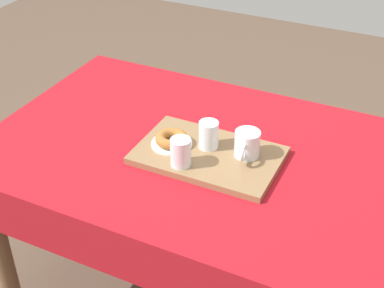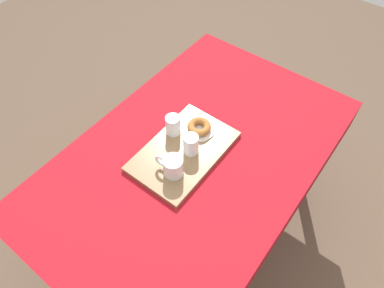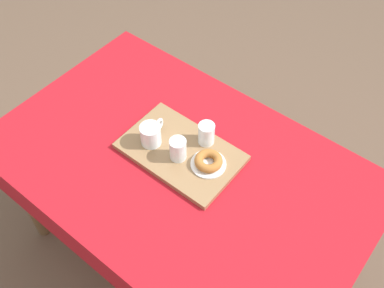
{
  "view_description": "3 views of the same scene",
  "coord_description": "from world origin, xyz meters",
  "px_view_note": "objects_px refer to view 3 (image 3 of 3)",
  "views": [
    {
      "loc": [
        0.59,
        -1.33,
        1.73
      ],
      "look_at": [
        -0.03,
        -0.04,
        0.76
      ],
      "focal_mm": 51.47,
      "sensor_mm": 36.0,
      "label": 1
    },
    {
      "loc": [
        0.69,
        0.51,
        1.9
      ],
      "look_at": [
        -0.0,
        -0.02,
        0.77
      ],
      "focal_mm": 32.44,
      "sensor_mm": 36.0,
      "label": 2
    },
    {
      "loc": [
        -0.65,
        0.74,
        2.06
      ],
      "look_at": [
        -0.0,
        -0.07,
        0.77
      ],
      "focal_mm": 41.43,
      "sensor_mm": 36.0,
      "label": 3
    }
  ],
  "objects_px": {
    "dining_table": "(180,177)",
    "water_glass_near": "(178,150)",
    "serving_tray": "(181,152)",
    "water_glass_far": "(206,134)",
    "sugar_donut_left": "(209,161)",
    "donut_plate_left": "(208,164)",
    "tea_mug_left": "(151,134)"
  },
  "relations": [
    {
      "from": "water_glass_far",
      "to": "dining_table",
      "type": "bearing_deg",
      "value": 80.32
    },
    {
      "from": "tea_mug_left",
      "to": "donut_plate_left",
      "type": "xyz_separation_m",
      "value": [
        -0.24,
        -0.05,
        -0.04
      ]
    },
    {
      "from": "dining_table",
      "to": "serving_tray",
      "type": "relative_size",
      "value": 3.2
    },
    {
      "from": "dining_table",
      "to": "tea_mug_left",
      "type": "distance_m",
      "value": 0.2
    },
    {
      "from": "water_glass_near",
      "to": "sugar_donut_left",
      "type": "height_order",
      "value": "water_glass_near"
    },
    {
      "from": "serving_tray",
      "to": "water_glass_far",
      "type": "xyz_separation_m",
      "value": [
        -0.05,
        -0.09,
        0.05
      ]
    },
    {
      "from": "serving_tray",
      "to": "donut_plate_left",
      "type": "height_order",
      "value": "donut_plate_left"
    },
    {
      "from": "tea_mug_left",
      "to": "donut_plate_left",
      "type": "bearing_deg",
      "value": -169.11
    },
    {
      "from": "dining_table",
      "to": "water_glass_near",
      "type": "xyz_separation_m",
      "value": [
        0.01,
        -0.01,
        0.15
      ]
    },
    {
      "from": "dining_table",
      "to": "donut_plate_left",
      "type": "distance_m",
      "value": 0.16
    },
    {
      "from": "water_glass_near",
      "to": "water_glass_far",
      "type": "xyz_separation_m",
      "value": [
        -0.04,
        -0.12,
        -0.0
      ]
    },
    {
      "from": "dining_table",
      "to": "water_glass_far",
      "type": "bearing_deg",
      "value": -99.68
    },
    {
      "from": "tea_mug_left",
      "to": "sugar_donut_left",
      "type": "height_order",
      "value": "tea_mug_left"
    },
    {
      "from": "water_glass_far",
      "to": "sugar_donut_left",
      "type": "distance_m",
      "value": 0.11
    },
    {
      "from": "water_glass_far",
      "to": "sugar_donut_left",
      "type": "relative_size",
      "value": 0.87
    },
    {
      "from": "water_glass_near",
      "to": "donut_plate_left",
      "type": "bearing_deg",
      "value": -159.93
    },
    {
      "from": "water_glass_far",
      "to": "tea_mug_left",
      "type": "bearing_deg",
      "value": 38.45
    },
    {
      "from": "tea_mug_left",
      "to": "dining_table",
      "type": "bearing_deg",
      "value": 178.18
    },
    {
      "from": "serving_tray",
      "to": "dining_table",
      "type": "bearing_deg",
      "value": 123.76
    },
    {
      "from": "donut_plate_left",
      "to": "sugar_donut_left",
      "type": "bearing_deg",
      "value": 0.0
    },
    {
      "from": "water_glass_near",
      "to": "tea_mug_left",
      "type": "bearing_deg",
      "value": 2.37
    },
    {
      "from": "donut_plate_left",
      "to": "tea_mug_left",
      "type": "bearing_deg",
      "value": 10.89
    },
    {
      "from": "water_glass_near",
      "to": "serving_tray",
      "type": "bearing_deg",
      "value": -66.47
    },
    {
      "from": "dining_table",
      "to": "sugar_donut_left",
      "type": "xyz_separation_m",
      "value": [
        -0.1,
        -0.05,
        0.13
      ]
    },
    {
      "from": "tea_mug_left",
      "to": "serving_tray",
      "type": "bearing_deg",
      "value": -162.96
    },
    {
      "from": "dining_table",
      "to": "tea_mug_left",
      "type": "relative_size",
      "value": 11.91
    },
    {
      "from": "donut_plate_left",
      "to": "sugar_donut_left",
      "type": "xyz_separation_m",
      "value": [
        0.0,
        0.0,
        0.02
      ]
    },
    {
      "from": "dining_table",
      "to": "serving_tray",
      "type": "distance_m",
      "value": 0.11
    },
    {
      "from": "serving_tray",
      "to": "tea_mug_left",
      "type": "relative_size",
      "value": 3.72
    },
    {
      "from": "dining_table",
      "to": "water_glass_far",
      "type": "distance_m",
      "value": 0.2
    },
    {
      "from": "water_glass_far",
      "to": "sugar_donut_left",
      "type": "xyz_separation_m",
      "value": [
        -0.07,
        0.08,
        -0.02
      ]
    },
    {
      "from": "dining_table",
      "to": "sugar_donut_left",
      "type": "height_order",
      "value": "sugar_donut_left"
    }
  ]
}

